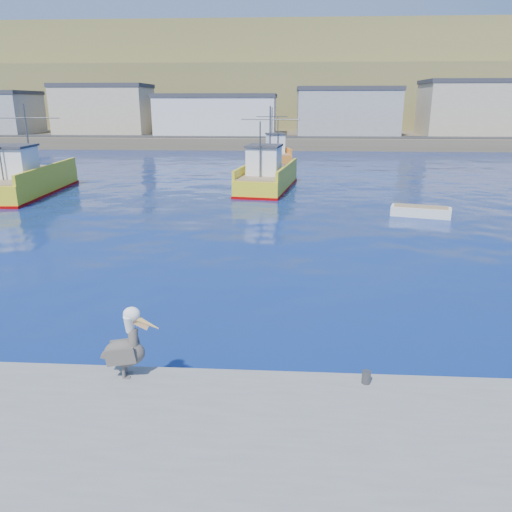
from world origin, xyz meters
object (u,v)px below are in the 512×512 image
Objects in this scene: trawler_yellow_a at (25,181)px; boat_orange at (274,152)px; trawler_yellow_b at (267,177)px; skiff_mid at (421,212)px; pelican at (126,347)px.

trawler_yellow_a is 28.75m from boat_orange.
skiff_mid is (9.59, -8.95, -0.72)m from trawler_yellow_b.
trawler_yellow_b is 13.14m from skiff_mid.
skiff_mid is (9.63, -28.32, -0.73)m from boat_orange.
trawler_yellow_b is at bearing -89.88° from boat_orange.
trawler_yellow_a is 27.79m from skiff_mid.
boat_orange is 2.06× the size of skiff_mid.
pelican is (-1.98, -28.74, 0.28)m from trawler_yellow_b.
trawler_yellow_a is at bearing 168.43° from skiff_mid.
trawler_yellow_b reaches higher than skiff_mid.
boat_orange is at bearing 87.69° from pelican.
pelican is (-11.57, -19.78, 0.99)m from skiff_mid.
pelican is (-1.94, -48.10, 0.26)m from boat_orange.
trawler_yellow_a is 1.12× the size of trawler_yellow_b.
trawler_yellow_b is at bearing 86.06° from pelican.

